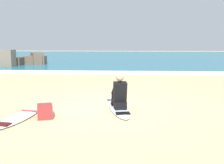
{
  "coord_description": "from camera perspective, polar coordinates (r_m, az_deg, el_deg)",
  "views": [
    {
      "loc": [
        0.75,
        -7.41,
        1.9
      ],
      "look_at": [
        0.24,
        1.13,
        0.55
      ],
      "focal_mm": 42.62,
      "sensor_mm": 36.0,
      "label": 1
    }
  ],
  "objects": [
    {
      "name": "beach_bag",
      "position": [
        6.82,
        -14.19,
        -6.11
      ],
      "size": [
        0.5,
        0.57,
        0.32
      ],
      "primitive_type": "cube",
      "rotation": [
        0.0,
        0.0,
        0.33
      ],
      "color": "maroon",
      "rests_on": "ground"
    },
    {
      "name": "breaking_foam",
      "position": [
        15.3,
        0.57,
        2.05
      ],
      "size": [
        80.0,
        0.9,
        0.11
      ],
      "primitive_type": "cube",
      "color": "white",
      "rests_on": "ground"
    },
    {
      "name": "sea",
      "position": [
        28.94,
        1.93,
        5.31
      ],
      "size": [
        80.0,
        28.0,
        0.1
      ],
      "primitive_type": "cube",
      "color": "teal",
      "rests_on": "ground"
    },
    {
      "name": "surfer_seated",
      "position": [
        7.23,
        1.6,
        -2.73
      ],
      "size": [
        0.49,
        0.76,
        0.95
      ],
      "color": "black",
      "rests_on": "surfboard_main"
    },
    {
      "name": "ground_plane",
      "position": [
        7.69,
        -2.33,
        -5.36
      ],
      "size": [
        80.0,
        80.0,
        0.0
      ],
      "primitive_type": "plane",
      "color": "#CCB584"
    },
    {
      "name": "surfboard_spare_near",
      "position": [
        6.9,
        -19.52,
        -7.24
      ],
      "size": [
        0.84,
        1.97,
        0.08
      ],
      "color": "silver",
      "rests_on": "ground"
    },
    {
      "name": "surfboard_main",
      "position": [
        7.58,
        1.31,
        -5.28
      ],
      "size": [
        0.99,
        2.6,
        0.08
      ],
      "color": "silver",
      "rests_on": "ground"
    },
    {
      "name": "rock_outcrop_distant",
      "position": [
        20.56,
        -19.24,
        4.46
      ],
      "size": [
        3.5,
        3.38,
        1.26
      ],
      "color": "brown",
      "rests_on": "ground"
    }
  ]
}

